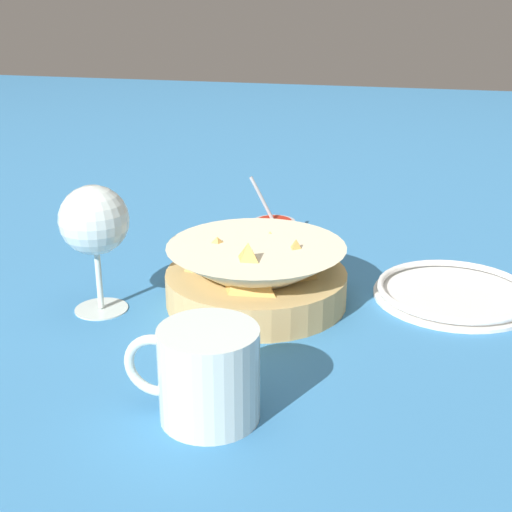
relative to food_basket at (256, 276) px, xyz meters
name	(u,v)px	position (x,y,z in m)	size (l,w,h in m)	color
ground_plane	(255,304)	(0.00, 0.00, -0.03)	(4.00, 4.00, 0.00)	teal
food_basket	(256,276)	(0.00, 0.00, 0.00)	(0.22, 0.22, 0.09)	tan
sauce_cup	(274,233)	(0.02, -0.19, -0.01)	(0.07, 0.06, 0.11)	#B7B7BC
wine_glass	(94,224)	(0.17, 0.06, 0.07)	(0.08, 0.08, 0.15)	silver
beer_mug	(207,377)	(-0.02, 0.25, 0.01)	(0.12, 0.09, 0.09)	silver
side_plate	(454,292)	(-0.23, -0.07, -0.03)	(0.20, 0.20, 0.01)	white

